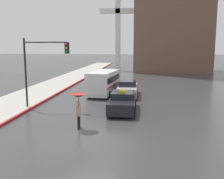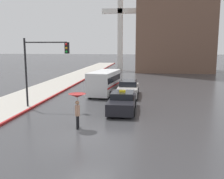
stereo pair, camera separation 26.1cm
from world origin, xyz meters
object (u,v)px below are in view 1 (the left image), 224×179
at_px(pedestrian_with_umbrella, 78,101).
at_px(monument_cross, 118,24).
at_px(traffic_light, 43,60).
at_px(taxi, 123,102).
at_px(ambulance_van, 104,82).
at_px(sedan_red, 127,89).

bearing_deg(pedestrian_with_umbrella, monument_cross, 0.80).
bearing_deg(traffic_light, taxi, -0.66).
height_order(ambulance_van, pedestrian_with_umbrella, ambulance_van).
relative_size(sedan_red, monument_cross, 0.31).
bearing_deg(sedan_red, taxi, 89.57).
height_order(ambulance_van, monument_cross, monument_cross).
height_order(taxi, monument_cross, monument_cross).
bearing_deg(ambulance_van, taxi, 116.78).
xyz_separation_m(sedan_red, monument_cross, (-3.26, 26.38, 8.14)).
distance_m(traffic_light, monument_cross, 32.82).
distance_m(ambulance_van, pedestrian_with_umbrella, 10.78).
relative_size(taxi, pedestrian_with_umbrella, 2.27).
relative_size(taxi, monument_cross, 0.29).
height_order(taxi, pedestrian_with_umbrella, pedestrian_with_umbrella).
bearing_deg(pedestrian_with_umbrella, traffic_light, 38.44).
bearing_deg(monument_cross, taxi, -84.33).
bearing_deg(monument_cross, sedan_red, -82.96).
xyz_separation_m(taxi, ambulance_van, (-2.28, 6.41, 0.60)).
height_order(sedan_red, ambulance_van, ambulance_van).
bearing_deg(monument_cross, pedestrian_with_umbrella, -88.33).
bearing_deg(pedestrian_with_umbrella, ambulance_van, -0.17).
height_order(pedestrian_with_umbrella, monument_cross, monument_cross).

